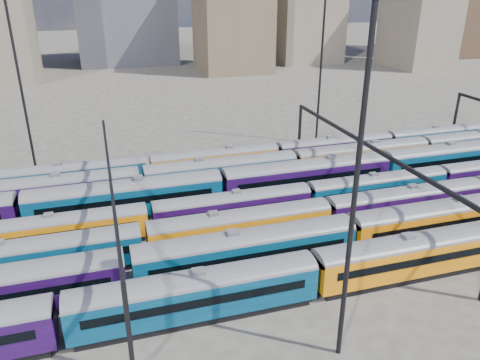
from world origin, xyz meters
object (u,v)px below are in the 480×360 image
object	(u,v)px
rake_1	(442,216)
mast_2	(356,183)
rake_2	(144,238)
rake_0	(417,251)

from	to	relation	value
rake_1	mast_2	size ratio (longest dim) A/B	4.24
rake_2	mast_2	bearing A→B (deg)	-53.65
rake_1	mast_2	xyz separation A→B (m)	(-18.34, -12.00, 11.16)
rake_1	rake_2	size ratio (longest dim) A/B	0.91
rake_0	rake_1	world-z (taller)	rake_1
rake_0	mast_2	bearing A→B (deg)	-148.92
mast_2	rake_2	bearing A→B (deg)	126.35
rake_1	rake_2	world-z (taller)	rake_1
rake_0	mast_2	xyz separation A→B (m)	(-11.61, -7.00, 11.26)
rake_0	mast_2	size ratio (longest dim) A/B	4.08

